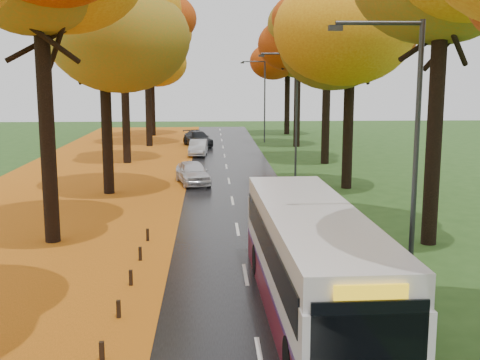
{
  "coord_description": "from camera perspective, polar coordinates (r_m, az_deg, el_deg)",
  "views": [
    {
      "loc": [
        -1.12,
        -7.23,
        6.63
      ],
      "look_at": [
        0.0,
        15.73,
        2.6
      ],
      "focal_mm": 45.0,
      "sensor_mm": 36.0,
      "label": 1
    }
  ],
  "objects": [
    {
      "name": "car_silver",
      "position": [
        49.93,
        -3.99,
        3.08
      ],
      "size": [
        1.57,
        3.97,
        1.29
      ],
      "primitive_type": "imported",
      "rotation": [
        0.0,
        0.0,
        -0.05
      ],
      "color": "#A7ABAF",
      "rests_on": "road"
    },
    {
      "name": "trees_right",
      "position": [
        35.27,
        11.22,
        14.74
      ],
      "size": [
        9.3,
        74.2,
        13.96
      ],
      "color": "black",
      "rests_on": "ground"
    },
    {
      "name": "car_dark",
      "position": [
        56.53,
        -4.04,
        3.93
      ],
      "size": [
        3.26,
        5.12,
        1.38
      ],
      "primitive_type": "imported",
      "rotation": [
        0.0,
        0.0,
        0.3
      ],
      "color": "black",
      "rests_on": "road"
    },
    {
      "name": "leaf_drift",
      "position": [
        32.95,
        -6.1,
        -1.64
      ],
      "size": [
        0.9,
        90.0,
        0.01
      ],
      "primitive_type": "cube",
      "color": "orange",
      "rests_on": "road"
    },
    {
      "name": "leaf_verge",
      "position": [
        33.83,
        -16.21,
        -1.74
      ],
      "size": [
        12.0,
        90.0,
        0.02
      ],
      "primitive_type": "cube",
      "color": "#8D4C0C",
      "rests_on": "ground"
    },
    {
      "name": "road",
      "position": [
        32.92,
        -0.79,
        -1.64
      ],
      "size": [
        6.5,
        90.0,
        0.04
      ],
      "primitive_type": "cube",
      "color": "black",
      "rests_on": "ground"
    },
    {
      "name": "streetlamp_far",
      "position": [
        59.47,
        2.12,
        8.09
      ],
      "size": [
        2.45,
        0.18,
        8.0
      ],
      "color": "#333538",
      "rests_on": "ground"
    },
    {
      "name": "centre_line",
      "position": [
        32.91,
        -0.79,
        -1.6
      ],
      "size": [
        0.12,
        90.0,
        0.01
      ],
      "primitive_type": "cube",
      "color": "silver",
      "rests_on": "road"
    },
    {
      "name": "streetlamp_near",
      "position": [
        16.16,
        15.52,
        2.77
      ],
      "size": [
        2.45,
        0.18,
        8.0
      ],
      "color": "#333538",
      "rests_on": "ground"
    },
    {
      "name": "streetlamp_mid",
      "position": [
        37.62,
        4.99,
        6.99
      ],
      "size": [
        2.45,
        0.18,
        8.0
      ],
      "color": "#333538",
      "rests_on": "ground"
    },
    {
      "name": "trees_left",
      "position": [
        34.94,
        -13.2,
        14.46
      ],
      "size": [
        9.2,
        74.0,
        13.88
      ],
      "color": "black",
      "rests_on": "ground"
    },
    {
      "name": "car_white",
      "position": [
        36.85,
        -4.5,
        0.72
      ],
      "size": [
        2.54,
        4.39,
        1.41
      ],
      "primitive_type": "imported",
      "rotation": [
        0.0,
        0.0,
        0.22
      ],
      "color": "silver",
      "rests_on": "road"
    },
    {
      "name": "bus",
      "position": [
        16.91,
        6.82,
        -7.49
      ],
      "size": [
        2.85,
        11.26,
        2.95
      ],
      "rotation": [
        0.0,
        0.0,
        0.03
      ],
      "color": "#5A0E1E",
      "rests_on": "road"
    }
  ]
}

